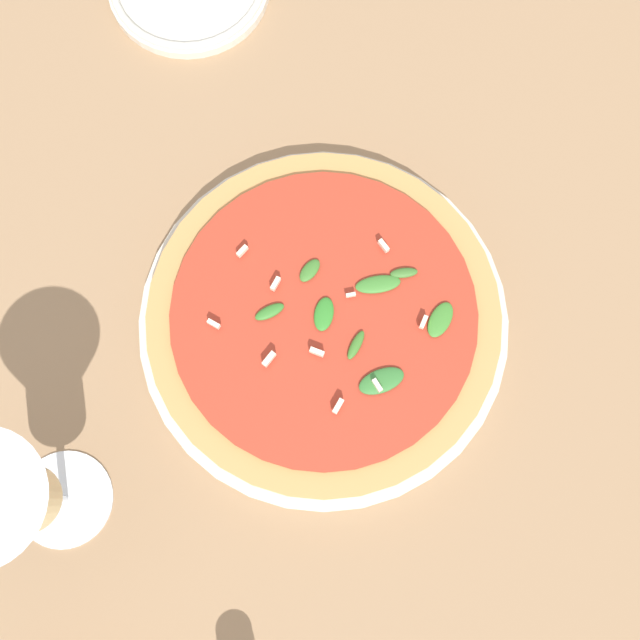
# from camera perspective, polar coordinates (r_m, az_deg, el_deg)

# --- Properties ---
(ground_plane) EXTENTS (6.00, 6.00, 0.00)m
(ground_plane) POSITION_cam_1_polar(r_m,az_deg,el_deg) (0.69, -0.36, 0.28)
(ground_plane) COLOR #9E7A56
(pizza_arugula_main) EXTENTS (0.33, 0.33, 0.05)m
(pizza_arugula_main) POSITION_cam_1_polar(r_m,az_deg,el_deg) (0.67, 0.02, -0.27)
(pizza_arugula_main) COLOR silver
(pizza_arugula_main) RESTS_ON ground_plane
(wine_glass) EXTENTS (0.09, 0.09, 0.17)m
(wine_glass) POSITION_cam_1_polar(r_m,az_deg,el_deg) (0.59, -22.58, -12.45)
(wine_glass) COLOR white
(wine_glass) RESTS_ON ground_plane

